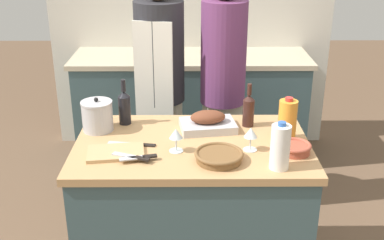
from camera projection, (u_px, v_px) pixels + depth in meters
The scene contains 22 objects.
kitchen_island at pixel (192, 214), 2.68m from camera, with size 1.23×0.76×0.89m.
back_counter at pixel (191, 107), 4.16m from camera, with size 1.97×0.60×0.92m.
back_wall at pixel (191, 5), 4.17m from camera, with size 2.47×0.10×2.55m.
roasting_pan at pixel (208, 122), 2.65m from camera, with size 0.32×0.24×0.11m.
wicker_basket at pixel (219, 156), 2.31m from camera, with size 0.24×0.24×0.05m.
cutting_board at pixel (116, 153), 2.39m from camera, with size 0.30×0.21×0.02m.
stock_pot at pixel (97, 116), 2.63m from camera, with size 0.17×0.17×0.19m.
mixing_bowl at pixel (295, 148), 2.39m from camera, with size 0.17×0.17×0.05m.
juice_jug at pixel (287, 120), 2.51m from camera, with size 0.10×0.10×0.24m.
milk_jug at pixel (280, 147), 2.21m from camera, with size 0.09×0.09×0.23m.
wine_bottle_green at pixel (124, 107), 2.71m from camera, with size 0.07×0.07×0.26m.
wine_bottle_dark at pixel (249, 109), 2.68m from camera, with size 0.06×0.06×0.25m.
wine_glass_left at pixel (251, 134), 2.40m from camera, with size 0.07×0.07×0.12m.
wine_glass_right at pixel (176, 135), 2.39m from camera, with size 0.07×0.07×0.12m.
knife_chef at pixel (133, 144), 2.49m from camera, with size 0.25×0.07×0.01m.
knife_paring at pixel (140, 157), 2.31m from camera, with size 0.18×0.07×0.01m.
knife_bread at pixel (132, 157), 2.32m from camera, with size 0.19×0.10×0.01m.
condiment_bottle_tall at pixel (205, 46), 4.07m from camera, with size 0.06×0.06×0.13m.
condiment_bottle_short at pixel (227, 45), 4.08m from camera, with size 0.06×0.06×0.14m.
condiment_bottle_extra at pixel (155, 51), 3.84m from camera, with size 0.06×0.06×0.17m.
person_cook_aproned at pixel (160, 82), 3.29m from camera, with size 0.33×0.35×1.68m.
person_cook_guest at pixel (223, 83), 3.23m from camera, with size 0.30×0.30×1.69m.
Camera 1 is at (-0.01, -2.27, 1.98)m, focal length 45.00 mm.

